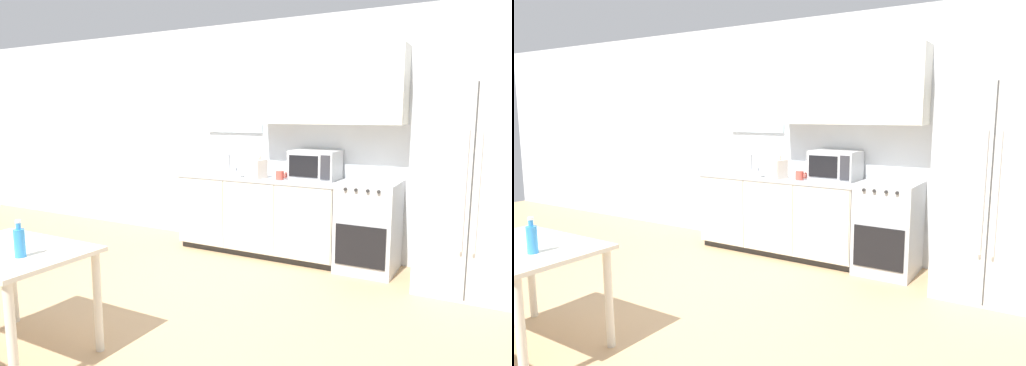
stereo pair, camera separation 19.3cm
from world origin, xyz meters
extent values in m
plane|color=tan|center=(0.00, 0.00, 0.00)|extent=(12.00, 12.00, 0.00)
cube|color=silver|center=(0.00, 2.19, 1.35)|extent=(12.00, 0.06, 2.70)
cube|color=silver|center=(-0.72, 2.15, 1.74)|extent=(0.77, 0.04, 0.70)
cube|color=beige|center=(0.54, 2.00, 1.90)|extent=(1.63, 0.32, 0.79)
cube|color=#333333|center=(-0.20, 1.90, 0.04)|extent=(1.94, 0.53, 0.08)
cube|color=beige|center=(-0.20, 1.87, 0.48)|extent=(1.94, 0.59, 0.79)
cube|color=beige|center=(-0.85, 1.56, 0.48)|extent=(0.63, 0.01, 0.77)
cube|color=beige|center=(-0.20, 1.56, 0.48)|extent=(0.63, 0.01, 0.77)
cube|color=beige|center=(0.44, 1.56, 0.48)|extent=(0.63, 0.01, 0.77)
cube|color=#9EA0A5|center=(-0.20, 1.87, 0.89)|extent=(1.96, 0.62, 0.03)
cube|color=#B7BABC|center=(1.06, 1.86, 0.47)|extent=(0.58, 0.60, 0.94)
cube|color=black|center=(1.06, 1.56, 0.33)|extent=(0.50, 0.01, 0.41)
cylinder|color=#262626|center=(0.90, 1.55, 0.89)|extent=(0.03, 0.02, 0.03)
cylinder|color=#262626|center=(1.01, 1.55, 0.89)|extent=(0.03, 0.02, 0.03)
cylinder|color=#262626|center=(1.12, 1.55, 0.89)|extent=(0.03, 0.02, 0.03)
cylinder|color=#262626|center=(1.23, 1.55, 0.89)|extent=(0.03, 0.02, 0.03)
cube|color=silver|center=(2.03, 1.78, 0.95)|extent=(0.90, 0.77, 1.91)
cube|color=#3F3F3F|center=(2.03, 1.38, 0.95)|extent=(0.01, 0.01, 1.85)
cylinder|color=silver|center=(1.98, 1.36, 0.99)|extent=(0.02, 0.02, 1.05)
cylinder|color=silver|center=(2.08, 1.36, 0.99)|extent=(0.02, 0.02, 1.05)
cube|color=#B7BABC|center=(-0.72, 1.87, 0.91)|extent=(0.72, 0.38, 0.02)
cylinder|color=silver|center=(-0.72, 2.02, 1.03)|extent=(0.02, 0.02, 0.22)
cylinder|color=silver|center=(-0.72, 1.95, 1.13)|extent=(0.02, 0.14, 0.02)
cube|color=#B7BABC|center=(0.43, 1.95, 1.06)|extent=(0.51, 0.37, 0.32)
cube|color=black|center=(0.37, 1.76, 1.06)|extent=(0.33, 0.01, 0.23)
cube|color=#2D2D33|center=(0.61, 1.76, 1.06)|extent=(0.10, 0.01, 0.25)
cylinder|color=#BF4C3F|center=(0.10, 1.74, 0.95)|extent=(0.09, 0.09, 0.10)
torus|color=#BF4C3F|center=(0.17, 1.74, 0.96)|extent=(0.02, 0.07, 0.07)
cube|color=silver|center=(-0.19, 1.73, 1.01)|extent=(0.23, 0.21, 0.21)
sphere|color=silver|center=(-0.19, 1.73, 1.14)|extent=(0.13, 0.13, 0.11)
cube|color=beige|center=(-0.57, -0.98, 0.72)|extent=(1.05, 0.74, 0.03)
cylinder|color=beige|center=(-0.11, -1.29, 0.35)|extent=(0.06, 0.06, 0.70)
cylinder|color=beige|center=(-1.04, -0.67, 0.35)|extent=(0.06, 0.06, 0.70)
cylinder|color=beige|center=(-0.11, -0.67, 0.35)|extent=(0.06, 0.06, 0.70)
cylinder|color=#338CD8|center=(-0.35, -1.04, 0.82)|extent=(0.07, 0.07, 0.18)
cylinder|color=#338CD8|center=(-0.35, -1.04, 0.93)|extent=(0.03, 0.03, 0.04)
cylinder|color=white|center=(-0.35, -1.04, 0.96)|extent=(0.03, 0.03, 0.02)
camera|label=1|loc=(2.24, -2.73, 1.61)|focal=32.00mm
camera|label=2|loc=(2.41, -2.64, 1.61)|focal=32.00mm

